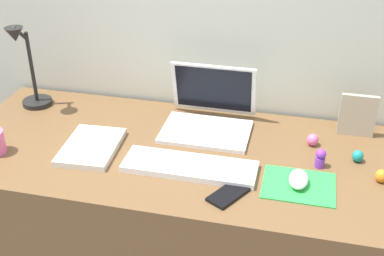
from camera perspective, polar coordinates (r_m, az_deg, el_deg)
back_wall at (r=1.94m, az=2.14°, el=3.42°), size 2.76×0.05×1.52m
desk at (r=1.87m, az=-0.38°, el=-12.31°), size 1.56×0.65×0.74m
laptop at (r=1.77m, az=1.97°, el=1.79°), size 0.30×0.26×0.21m
keyboard at (r=1.55m, az=-0.26°, el=-4.38°), size 0.41×0.13×0.02m
mousepad at (r=1.52m, az=11.91°, el=-6.34°), size 0.21×0.17×0.00m
mouse at (r=1.51m, az=11.90°, el=-5.66°), size 0.06×0.10×0.03m
cell_phone at (r=1.45m, az=4.12°, el=-7.43°), size 0.12×0.14×0.01m
desk_lamp at (r=1.94m, az=-18.04°, el=6.27°), size 0.11×0.16×0.33m
notebook_pad at (r=1.68m, az=-11.28°, el=-2.08°), size 0.18×0.25×0.02m
picture_frame at (r=1.79m, az=18.13°, el=1.34°), size 0.12×0.02×0.15m
toy_figurine_purple at (r=1.60m, az=14.25°, el=-3.29°), size 0.03×0.03×0.06m
toy_figurine_pink at (r=1.71m, az=13.42°, el=-1.30°), size 0.04×0.04×0.04m
toy_figurine_orange at (r=1.60m, az=20.54°, el=-5.07°), size 0.04×0.04×0.04m
toy_figurine_teal at (r=1.67m, az=18.16°, el=-3.03°), size 0.03×0.03×0.04m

